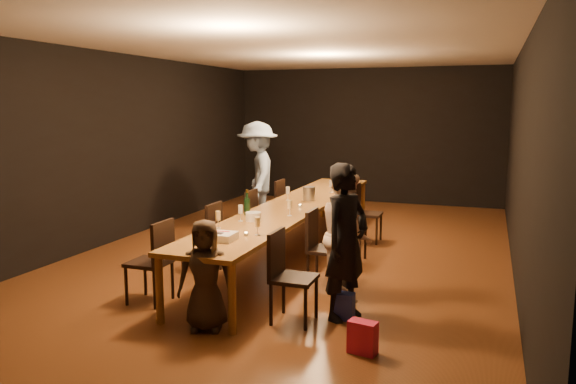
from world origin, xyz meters
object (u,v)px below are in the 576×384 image
(chair_left_2, at_px, (240,220))
(plate_stack, at_px, (253,216))
(table, at_px, (293,208))
(champagne_bottle, at_px, (247,202))
(chair_right_2, at_px, (350,228))
(chair_right_3, at_px, (368,213))
(ice_bucket, at_px, (309,194))
(woman_birthday, at_px, (346,242))
(child, at_px, (205,275))
(woman_tan, at_px, (346,235))
(chair_right_0, at_px, (294,277))
(chair_right_1, at_px, (327,249))
(chair_left_3, at_px, (269,207))
(chair_left_1, at_px, (201,238))
(chair_left_0, at_px, (149,261))
(man_blue, at_px, (258,175))

(chair_left_2, distance_m, plate_stack, 1.49)
(table, distance_m, plate_stack, 1.25)
(champagne_bottle, bearing_deg, chair_right_2, 38.39)
(chair_right_3, height_order, ice_bucket, ice_bucket)
(woman_birthday, xyz_separation_m, child, (-1.20, -0.76, -0.26))
(chair_left_2, bearing_deg, woman_tan, -126.46)
(champagne_bottle, bearing_deg, child, -77.84)
(chair_right_0, distance_m, champagne_bottle, 1.93)
(child, bearing_deg, chair_right_1, 47.37)
(chair_left_3, bearing_deg, chair_right_3, -90.00)
(chair_right_3, bearing_deg, champagne_bottle, -28.76)
(chair_right_2, xyz_separation_m, woman_birthday, (0.46, -2.12, 0.34))
(table, xyz_separation_m, ice_bucket, (0.10, 0.45, 0.15))
(table, height_order, chair_left_3, chair_left_3)
(table, distance_m, chair_left_1, 1.49)
(chair_right_2, relative_size, chair_left_2, 1.00)
(chair_left_2, xyz_separation_m, champagne_bottle, (0.53, -0.92, 0.45))
(chair_left_1, xyz_separation_m, woman_birthday, (2.16, -0.92, 0.34))
(chair_left_3, height_order, child, child)
(chair_right_0, height_order, champagne_bottle, champagne_bottle)
(chair_right_1, distance_m, chair_right_3, 2.40)
(chair_left_0, relative_size, plate_stack, 4.80)
(man_blue, bearing_deg, champagne_bottle, -4.68)
(chair_right_2, relative_size, chair_left_1, 1.00)
(chair_right_1, distance_m, man_blue, 3.50)
(chair_left_1, bearing_deg, plate_stack, -93.04)
(chair_left_0, distance_m, chair_left_3, 3.60)
(table, xyz_separation_m, chair_right_1, (0.85, -1.20, -0.24))
(chair_left_0, xyz_separation_m, ice_bucket, (0.95, 2.85, 0.39))
(ice_bucket, bearing_deg, chair_right_0, -75.18)
(chair_left_1, height_order, chair_left_2, same)
(chair_right_0, bearing_deg, chair_left_0, -90.00)
(chair_right_2, distance_m, plate_stack, 1.59)
(plate_stack, bearing_deg, chair_right_3, 68.92)
(man_blue, bearing_deg, chair_right_0, 2.90)
(chair_right_2, xyz_separation_m, woman_tan, (0.30, -1.48, 0.26))
(chair_left_2, bearing_deg, woman_birthday, -134.45)
(chair_right_3, relative_size, woman_tan, 0.64)
(man_blue, relative_size, child, 1.73)
(chair_left_0, relative_size, chair_left_1, 1.00)
(woman_birthday, relative_size, ice_bucket, 7.77)
(chair_left_2, relative_size, plate_stack, 4.80)
(chair_right_2, bearing_deg, man_blue, -127.25)
(chair_right_3, xyz_separation_m, ice_bucket, (-0.75, -0.75, 0.39))
(chair_left_3, distance_m, child, 4.19)
(chair_left_3, relative_size, woman_tan, 0.64)
(woman_tan, height_order, plate_stack, woman_tan)
(chair_right_1, xyz_separation_m, chair_left_3, (-1.70, 2.40, 0.00))
(ice_bucket, bearing_deg, man_blue, 139.52)
(chair_left_2, relative_size, woman_tan, 0.64)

